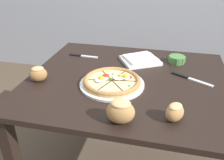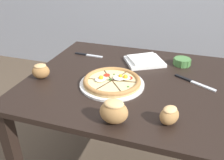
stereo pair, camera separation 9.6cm
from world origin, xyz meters
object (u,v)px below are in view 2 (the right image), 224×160
(pizza, at_px, (112,82))
(knife_main, at_px, (194,82))
(dining_table, at_px, (129,95))
(bread_piece_mid, at_px, (114,111))
(ramekin_bowl, at_px, (182,62))
(knife_spare, at_px, (88,55))
(bread_piece_near, at_px, (41,71))
(napkin_folded, at_px, (145,61))
(bread_piece_far, at_px, (169,115))

(pizza, relative_size, knife_main, 1.57)
(dining_table, relative_size, bread_piece_mid, 9.01)
(ramekin_bowl, distance_m, knife_spare, 0.63)
(bread_piece_mid, xyz_separation_m, knife_spare, (-0.39, 0.64, -0.05))
(knife_main, bearing_deg, knife_spare, -165.53)
(dining_table, height_order, bread_piece_near, bread_piece_near)
(napkin_folded, xyz_separation_m, bread_piece_mid, (-0.00, -0.64, 0.04))
(bread_piece_far, height_order, knife_spare, bread_piece_far)
(bread_piece_mid, distance_m, knife_spare, 0.75)
(knife_spare, bearing_deg, ramekin_bowl, 5.82)
(knife_spare, bearing_deg, knife_main, -12.30)
(bread_piece_mid, bearing_deg, bread_piece_far, 16.26)
(bread_piece_near, bearing_deg, knife_spare, 72.85)
(dining_table, xyz_separation_m, bread_piece_far, (0.25, -0.33, 0.15))
(bread_piece_near, xyz_separation_m, knife_spare, (0.12, 0.39, -0.04))
(knife_spare, bearing_deg, dining_table, -32.26)
(dining_table, height_order, ramekin_bowl, ramekin_bowl)
(dining_table, xyz_separation_m, pizza, (-0.07, -0.10, 0.12))
(ramekin_bowl, distance_m, knife_main, 0.24)
(dining_table, relative_size, napkin_folded, 3.83)
(ramekin_bowl, xyz_separation_m, bread_piece_far, (-0.02, -0.62, 0.02))
(ramekin_bowl, distance_m, bread_piece_far, 0.62)
(bread_piece_mid, relative_size, knife_main, 0.57)
(knife_spare, bearing_deg, bread_piece_far, -41.30)
(knife_main, xyz_separation_m, knife_spare, (-0.70, 0.18, -0.00))
(napkin_folded, bearing_deg, bread_piece_mid, -90.29)
(bread_piece_far, xyz_separation_m, knife_spare, (-0.61, 0.58, -0.04))
(bread_piece_far, relative_size, knife_spare, 0.55)
(napkin_folded, bearing_deg, dining_table, -98.84)
(ramekin_bowl, distance_m, bread_piece_mid, 0.72)
(napkin_folded, distance_m, bread_piece_near, 0.64)
(bread_piece_near, xyz_separation_m, bread_piece_mid, (0.51, -0.25, 0.01))
(knife_main, distance_m, knife_spare, 0.73)
(bread_piece_near, relative_size, bread_piece_mid, 0.95)
(napkin_folded, relative_size, knife_main, 1.33)
(napkin_folded, relative_size, bread_piece_mid, 2.35)
(napkin_folded, relative_size, bread_piece_near, 2.48)
(knife_main, relative_size, knife_spare, 1.09)
(dining_table, distance_m, knife_main, 0.37)
(knife_main, bearing_deg, bread_piece_near, -136.89)
(pizza, height_order, bread_piece_mid, bread_piece_mid)
(bread_piece_far, bearing_deg, dining_table, 127.23)
(ramekin_bowl, height_order, knife_main, ramekin_bowl)
(dining_table, distance_m, bread_piece_mid, 0.43)
(ramekin_bowl, height_order, bread_piece_far, bread_piece_far)
(bread_piece_near, height_order, knife_spare, bread_piece_near)
(ramekin_bowl, bearing_deg, bread_piece_near, -150.02)
(knife_main, bearing_deg, ramekin_bowl, 138.47)
(dining_table, distance_m, ramekin_bowl, 0.41)
(bread_piece_far, bearing_deg, napkin_folded, 110.59)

